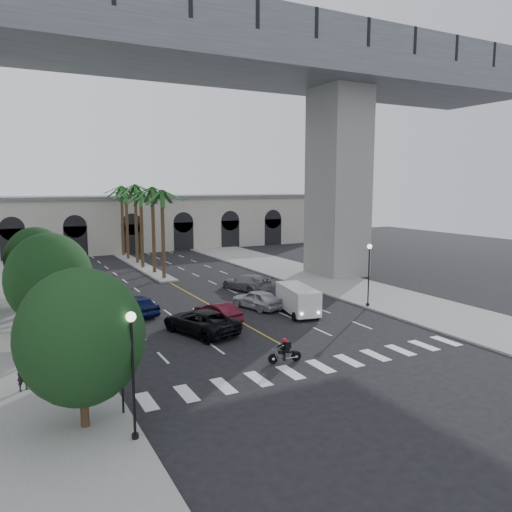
{
  "coord_description": "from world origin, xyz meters",
  "views": [
    {
      "loc": [
        -15.76,
        -23.8,
        10.2
      ],
      "look_at": [
        -0.22,
        6.0,
        5.38
      ],
      "focal_mm": 35.0,
      "sensor_mm": 36.0,
      "label": 1
    }
  ],
  "objects_px": {
    "motorcycle_rider": "(286,351)",
    "car_a": "(257,299)",
    "traffic_signal_far": "(104,337)",
    "car_d": "(247,282)",
    "car_e": "(138,305)",
    "cargo_van": "(298,299)",
    "pedestrian_a": "(23,373)",
    "car_b": "(218,312)",
    "traffic_signal_near": "(121,362)",
    "lamp_post_left_far": "(65,277)",
    "lamp_post_right": "(369,270)",
    "lamp_post_left_near": "(133,365)",
    "pedestrian_b": "(58,340)",
    "car_c": "(200,321)"
  },
  "relations": [
    {
      "from": "motorcycle_rider",
      "to": "car_a",
      "type": "xyz_separation_m",
      "value": [
        4.39,
        11.97,
        0.14
      ]
    },
    {
      "from": "traffic_signal_far",
      "to": "pedestrian_b",
      "type": "xyz_separation_m",
      "value": [
        -1.65,
        5.53,
        -1.48
      ]
    },
    {
      "from": "lamp_post_right",
      "to": "lamp_post_left_near",
      "type": "bearing_deg",
      "value": -150.31
    },
    {
      "from": "lamp_post_right",
      "to": "traffic_signal_near",
      "type": "xyz_separation_m",
      "value": [
        -22.7,
        -10.5,
        -0.71
      ]
    },
    {
      "from": "motorcycle_rider",
      "to": "car_e",
      "type": "relative_size",
      "value": 0.44
    },
    {
      "from": "pedestrian_b",
      "to": "lamp_post_left_far",
      "type": "bearing_deg",
      "value": 77.01
    },
    {
      "from": "traffic_signal_near",
      "to": "car_e",
      "type": "height_order",
      "value": "traffic_signal_near"
    },
    {
      "from": "car_d",
      "to": "cargo_van",
      "type": "distance_m",
      "value": 10.02
    },
    {
      "from": "car_d",
      "to": "pedestrian_a",
      "type": "distance_m",
      "value": 26.42
    },
    {
      "from": "lamp_post_left_near",
      "to": "car_b",
      "type": "xyz_separation_m",
      "value": [
        9.9,
        14.76,
        -2.5
      ]
    },
    {
      "from": "lamp_post_left_near",
      "to": "cargo_van",
      "type": "xyz_separation_m",
      "value": [
        16.42,
        13.86,
        -1.99
      ]
    },
    {
      "from": "lamp_post_left_near",
      "to": "motorcycle_rider",
      "type": "distance_m",
      "value": 11.45
    },
    {
      "from": "lamp_post_left_far",
      "to": "car_b",
      "type": "relative_size",
      "value": 1.21
    },
    {
      "from": "lamp_post_left_near",
      "to": "lamp_post_left_far",
      "type": "bearing_deg",
      "value": 90.0
    },
    {
      "from": "lamp_post_left_far",
      "to": "lamp_post_right",
      "type": "relative_size",
      "value": 1.0
    },
    {
      "from": "traffic_signal_near",
      "to": "car_b",
      "type": "relative_size",
      "value": 0.83
    },
    {
      "from": "traffic_signal_near",
      "to": "traffic_signal_far",
      "type": "distance_m",
      "value": 4.0
    },
    {
      "from": "motorcycle_rider",
      "to": "car_a",
      "type": "relative_size",
      "value": 0.43
    },
    {
      "from": "car_a",
      "to": "cargo_van",
      "type": "xyz_separation_m",
      "value": [
        2.04,
        -3.09,
        0.43
      ]
    },
    {
      "from": "lamp_post_right",
      "to": "motorcycle_rider",
      "type": "height_order",
      "value": "lamp_post_right"
    },
    {
      "from": "traffic_signal_far",
      "to": "car_a",
      "type": "distance_m",
      "value": 17.77
    },
    {
      "from": "traffic_signal_near",
      "to": "car_a",
      "type": "distance_m",
      "value": 20.38
    },
    {
      "from": "lamp_post_right",
      "to": "pedestrian_a",
      "type": "bearing_deg",
      "value": -167.78
    },
    {
      "from": "motorcycle_rider",
      "to": "car_b",
      "type": "height_order",
      "value": "motorcycle_rider"
    },
    {
      "from": "lamp_post_left_far",
      "to": "pedestrian_a",
      "type": "relative_size",
      "value": 3.06
    },
    {
      "from": "car_c",
      "to": "car_d",
      "type": "relative_size",
      "value": 1.1
    },
    {
      "from": "car_a",
      "to": "car_b",
      "type": "relative_size",
      "value": 1.07
    },
    {
      "from": "car_d",
      "to": "car_a",
      "type": "bearing_deg",
      "value": 51.7
    },
    {
      "from": "motorcycle_rider",
      "to": "car_a",
      "type": "distance_m",
      "value": 12.75
    },
    {
      "from": "traffic_signal_near",
      "to": "traffic_signal_far",
      "type": "relative_size",
      "value": 1.0
    },
    {
      "from": "lamp_post_left_near",
      "to": "car_a",
      "type": "bearing_deg",
      "value": 49.71
    },
    {
      "from": "cargo_van",
      "to": "car_b",
      "type": "bearing_deg",
      "value": -176.65
    },
    {
      "from": "lamp_post_left_near",
      "to": "pedestrian_a",
      "type": "xyz_separation_m",
      "value": [
        -3.69,
        7.26,
        -2.2
      ]
    },
    {
      "from": "lamp_post_right",
      "to": "car_a",
      "type": "relative_size",
      "value": 1.14
    },
    {
      "from": "lamp_post_left_far",
      "to": "pedestrian_b",
      "type": "height_order",
      "value": "lamp_post_left_far"
    },
    {
      "from": "motorcycle_rider",
      "to": "car_b",
      "type": "bearing_deg",
      "value": 99.96
    },
    {
      "from": "car_d",
      "to": "car_e",
      "type": "relative_size",
      "value": 1.19
    },
    {
      "from": "lamp_post_right",
      "to": "pedestrian_b",
      "type": "xyz_separation_m",
      "value": [
        -24.35,
        -0.97,
        -2.19
      ]
    },
    {
      "from": "lamp_post_right",
      "to": "traffic_signal_near",
      "type": "bearing_deg",
      "value": -155.18
    },
    {
      "from": "lamp_post_right",
      "to": "car_c",
      "type": "distance_m",
      "value": 15.3
    },
    {
      "from": "motorcycle_rider",
      "to": "car_b",
      "type": "xyz_separation_m",
      "value": [
        -0.09,
        9.78,
        0.06
      ]
    },
    {
      "from": "cargo_van",
      "to": "pedestrian_a",
      "type": "relative_size",
      "value": 3.13
    },
    {
      "from": "lamp_post_left_far",
      "to": "cargo_van",
      "type": "distance_m",
      "value": 18.01
    },
    {
      "from": "car_e",
      "to": "pedestrian_a",
      "type": "relative_size",
      "value": 2.64
    },
    {
      "from": "pedestrian_b",
      "to": "traffic_signal_far",
      "type": "bearing_deg",
      "value": -76.59
    },
    {
      "from": "lamp_post_left_near",
      "to": "car_b",
      "type": "bearing_deg",
      "value": 56.15
    },
    {
      "from": "traffic_signal_far",
      "to": "car_a",
      "type": "height_order",
      "value": "traffic_signal_far"
    },
    {
      "from": "traffic_signal_near",
      "to": "car_b",
      "type": "xyz_separation_m",
      "value": [
        9.8,
        12.26,
        -1.78
      ]
    },
    {
      "from": "lamp_post_left_far",
      "to": "motorcycle_rider",
      "type": "height_order",
      "value": "lamp_post_left_far"
    },
    {
      "from": "car_b",
      "to": "pedestrian_b",
      "type": "height_order",
      "value": "pedestrian_b"
    }
  ]
}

